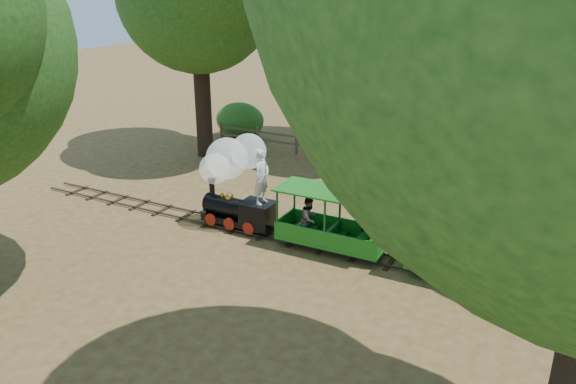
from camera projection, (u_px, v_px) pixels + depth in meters
The scene contains 9 objects.
ground at pixel (324, 248), 16.33m from camera, with size 90.00×90.00×0.00m, color olive.
track at pixel (324, 246), 16.30m from camera, with size 22.00×1.00×0.10m.
locomotive at pixel (234, 174), 17.12m from camera, with size 2.73×1.29×3.14m.
carriage_front at pixel (331, 226), 15.96m from camera, with size 3.26×1.37×1.69m.
carriage_rear at pixel (467, 252), 14.30m from camera, with size 3.26×1.38×1.69m.
fence at pixel (406, 157), 22.74m from camera, with size 18.10×0.10×1.00m.
shrub_west at pixel (240, 120), 27.54m from camera, with size 2.49×1.92×1.72m, color #2D6B1E.
shrub_mid_w at pixel (400, 135), 23.92m from camera, with size 3.23×2.48×2.23m, color #2D6B1E.
shrub_mid_e at pixel (563, 164), 21.26m from camera, with size 2.26×1.74×1.56m, color #2D6B1E.
Camera 1 is at (5.91, -13.49, 7.32)m, focal length 35.00 mm.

